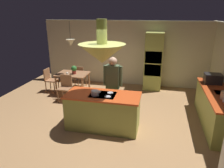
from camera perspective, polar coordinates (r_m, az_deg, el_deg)
ground at (r=5.81m, az=-1.87°, el=-10.56°), size 8.16×8.16×0.00m
wall_back at (r=8.58m, az=3.91°, el=8.29°), size 6.80×0.10×2.55m
kitchen_island at (r=5.42m, az=-2.46°, el=-7.33°), size 1.87×0.85×0.94m
counter_run_right at (r=6.18m, az=26.25°, el=-5.93°), size 0.73×2.51×0.92m
oven_tower at (r=8.13m, az=11.14°, el=5.95°), size 0.66×0.62×2.16m
dining_table at (r=7.74m, az=-10.60°, el=2.11°), size 1.10×0.85×0.76m
person_at_island at (r=5.82m, az=0.22°, el=0.24°), size 0.53×0.23×1.72m
range_hood at (r=4.94m, az=-2.70°, el=8.52°), size 1.10×1.10×1.00m
pendant_light_over_table at (r=7.49m, az=-11.16°, el=10.95°), size 0.32×0.32×0.82m
chair_facing_island at (r=7.23m, az=-12.52°, el=-0.54°), size 0.40×0.40×0.87m
chair_by_back_wall at (r=8.36m, az=-8.81°, el=2.37°), size 0.40×0.40×0.87m
chair_at_corner at (r=8.19m, az=-16.52°, el=1.44°), size 0.40×0.40×0.87m
potted_plant_on_table at (r=7.60m, az=-10.25°, el=3.94°), size 0.20×0.20×0.30m
cup_on_table at (r=7.55m, az=-12.02°, el=2.76°), size 0.07×0.07×0.09m
canister_sugar at (r=5.59m, az=27.96°, el=-2.68°), size 0.13×0.13×0.19m
microwave_on_counter at (r=6.66m, az=25.63°, el=1.33°), size 0.46×0.36×0.28m
cooking_pot_on_cooktop at (r=5.14m, az=-4.65°, el=-2.41°), size 0.18×0.18×0.12m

